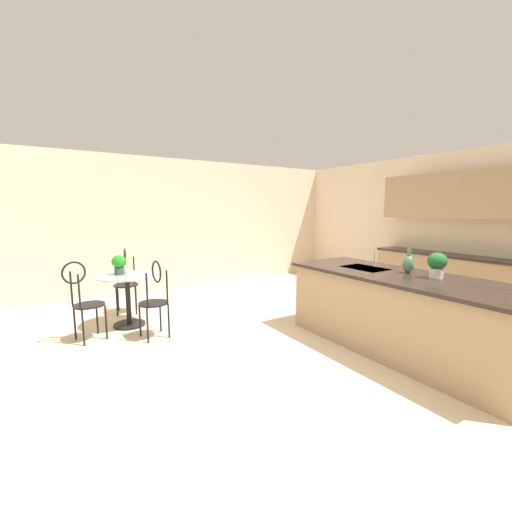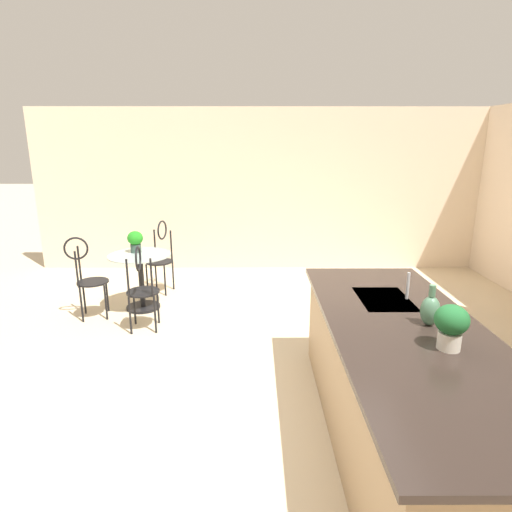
{
  "view_description": "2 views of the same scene",
  "coord_description": "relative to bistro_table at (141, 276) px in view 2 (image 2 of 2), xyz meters",
  "views": [
    {
      "loc": [
        2.53,
        -2.59,
        1.67
      ],
      "look_at": [
        -0.51,
        -0.66,
        1.16
      ],
      "focal_mm": 23.08,
      "sensor_mm": 36.0,
      "label": 1
    },
    {
      "loc": [
        2.91,
        -0.19,
        2.13
      ],
      "look_at": [
        -0.63,
        -0.18,
        1.17
      ],
      "focal_mm": 29.47,
      "sensor_mm": 36.0,
      "label": 2
    }
  ],
  "objects": [
    {
      "name": "sink_faucet",
      "position": [
        2.08,
        2.71,
        0.58
      ],
      "size": [
        0.02,
        0.02,
        0.22
      ],
      "primitive_type": "cylinder",
      "color": "#B2B5BA",
      "rests_on": "kitchen_island"
    },
    {
      "name": "vase_on_counter",
      "position": [
        2.58,
        2.69,
        0.58
      ],
      "size": [
        0.13,
        0.13,
        0.29
      ],
      "color": "#4C7A5B",
      "rests_on": "kitchen_island"
    },
    {
      "name": "potted_plant_counter_near",
      "position": [
        2.93,
        2.66,
        0.64
      ],
      "size": [
        0.2,
        0.2,
        0.28
      ],
      "color": "beige",
      "rests_on": "kitchen_island"
    },
    {
      "name": "wall_left_window",
      "position": [
        -1.93,
        1.68,
        0.9
      ],
      "size": [
        0.12,
        7.8,
        2.7
      ],
      "primitive_type": "cube",
      "color": "beige",
      "rests_on": "ground"
    },
    {
      "name": "chair_by_island",
      "position": [
        -0.7,
        0.11,
        0.13
      ],
      "size": [
        0.52,
        0.46,
        1.04
      ],
      "color": "black",
      "rests_on": "ground"
    },
    {
      "name": "potted_plant_on_table",
      "position": [
        -0.12,
        -0.08,
        0.45
      ],
      "size": [
        0.2,
        0.2,
        0.28
      ],
      "color": "#385147",
      "rests_on": "bistro_table"
    },
    {
      "name": "chair_near_window",
      "position": [
        0.69,
        0.2,
        0.13
      ],
      "size": [
        0.5,
        0.42,
        1.04
      ],
      "color": "black",
      "rests_on": "ground"
    },
    {
      "name": "kitchen_island",
      "position": [
        2.62,
        2.53,
        0.02
      ],
      "size": [
        2.8,
        1.06,
        0.92
      ],
      "color": "tan",
      "rests_on": "ground"
    },
    {
      "name": "bistro_table",
      "position": [
        0.0,
        0.0,
        0.0
      ],
      "size": [
        0.8,
        0.8,
        0.74
      ],
      "color": "black",
      "rests_on": "ground"
    },
    {
      "name": "chair_toward_desk",
      "position": [
        0.29,
        -0.58,
        0.13
      ],
      "size": [
        0.47,
        0.52,
        1.04
      ],
      "color": "black",
      "rests_on": "ground"
    },
    {
      "name": "ground_plane",
      "position": [
        2.33,
        1.68,
        -0.45
      ],
      "size": [
        40.0,
        40.0,
        0.0
      ],
      "primitive_type": "plane",
      "color": "beige"
    }
  ]
}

